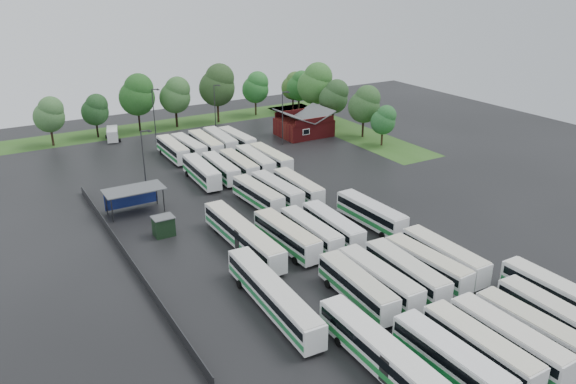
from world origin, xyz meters
TOP-DOWN VIEW (x-y plane):
  - ground at (0.00, 0.00)m, footprint 160.00×160.00m
  - brick_building at (24.00, 42.77)m, footprint 10.07×8.60m
  - wash_shed at (-17.20, 22.02)m, footprint 8.20×4.20m
  - utility_hut at (-16.20, 12.60)m, footprint 2.70×2.20m
  - grass_strip_north at (2.00, 64.80)m, footprint 80.00×10.00m
  - grass_strip_east at (34.00, 42.80)m, footprint 10.00×50.00m
  - west_fence at (-22.20, 8.00)m, footprint 0.10×50.00m
  - bus_r0c0 at (-4.57, -25.70)m, footprint 2.73×11.71m
  - bus_r0c1 at (-1.18, -25.75)m, footprint 2.55×11.52m
  - bus_r0c2 at (1.91, -26.25)m, footprint 2.64×11.68m
  - bus_r0c3 at (5.04, -26.34)m, footprint 2.84×11.30m
  - bus_r0c4 at (8.53, -25.82)m, footprint 2.53×11.15m
  - bus_r1c0 at (-4.22, -12.37)m, footprint 2.99×11.52m
  - bus_r1c1 at (-1.37, -12.40)m, footprint 2.47×11.54m
  - bus_r1c2 at (2.07, -12.73)m, footprint 2.89×11.64m
  - bus_r1c3 at (5.27, -12.54)m, footprint 2.93×11.32m
  - bus_r1c4 at (8.28, -12.13)m, footprint 2.49×11.51m
  - bus_r2c0 at (-4.51, 1.32)m, footprint 2.93×11.76m
  - bus_r2c1 at (-1.23, 1.03)m, footprint 2.42×11.11m
  - bus_r2c2 at (2.03, 0.93)m, footprint 2.74×11.31m
  - bus_r2c4 at (8.49, 1.32)m, footprint 2.88×11.79m
  - bus_r3c1 at (-1.27, 15.03)m, footprint 2.86×11.25m
  - bus_r3c2 at (1.93, 15.13)m, footprint 2.81×11.41m
  - bus_r3c3 at (5.30, 14.62)m, footprint 2.50×11.25m
  - bus_r4c0 at (-4.57, 28.13)m, footprint 2.96×11.76m
  - bus_r4c1 at (-1.17, 28.21)m, footprint 2.75×11.21m
  - bus_r4c2 at (2.10, 28.17)m, footprint 2.62×11.17m
  - bus_r4c3 at (5.28, 28.49)m, footprint 2.97×11.51m
  - bus_r4c4 at (8.24, 28.46)m, footprint 2.54×11.42m
  - bus_r5c0 at (-4.37, 41.87)m, footprint 2.51×11.35m
  - bus_r5c1 at (-1.30, 41.98)m, footprint 2.93×11.28m
  - bus_r5c2 at (1.92, 41.70)m, footprint 2.69×11.69m
  - bus_r5c3 at (5.11, 42.31)m, footprint 2.96×11.78m
  - bus_r5c4 at (8.28, 41.77)m, footprint 2.88×11.26m
  - artic_bus_west_a at (-9.04, -23.07)m, footprint 2.62×17.31m
  - artic_bus_west_b at (-9.06, 4.16)m, footprint 2.61×17.41m
  - artic_bus_west_c at (-12.46, -9.41)m, footprint 3.12×17.14m
  - minibus at (-10.72, 59.20)m, footprint 3.35×5.88m
  - tree_north_0 at (-21.44, 61.38)m, footprint 5.82×5.82m
  - tree_north_1 at (-12.62, 62.86)m, footprint 5.38×5.38m
  - tree_north_2 at (-3.89, 62.91)m, footprint 7.34×7.34m
  - tree_north_3 at (4.08, 62.26)m, footprint 6.57×6.57m
  - tree_north_4 at (13.45, 61.34)m, footprint 7.85×7.85m
  - tree_north_5 at (23.64, 62.91)m, footprint 6.15×6.15m
  - tree_north_6 at (33.44, 62.34)m, footprint 5.65×5.65m
  - tree_east_0 at (33.46, 29.05)m, footprint 4.77×4.77m
  - tree_east_1 at (33.93, 35.63)m, footprint 6.37×6.37m
  - tree_east_2 at (33.33, 45.39)m, footprint 6.18×6.18m
  - tree_east_3 at (32.85, 51.98)m, footprint 7.82×7.82m
  - tree_east_4 at (33.68, 59.99)m, footprint 5.98×5.98m
  - lamp_post_ne at (17.10, 39.30)m, footprint 1.60×0.31m
  - lamp_post_nw at (-14.25, 25.32)m, footprint 1.63×0.32m
  - lamp_post_back_w at (-3.33, 54.23)m, footprint 1.60×0.31m
  - lamp_post_back_e at (9.32, 53.63)m, footprint 1.54×0.30m
  - puddle_0 at (-4.36, -17.29)m, footprint 5.82×5.82m
  - puddle_1 at (6.95, -22.35)m, footprint 2.54×2.54m
  - puddle_2 at (-5.31, 4.17)m, footprint 4.71×4.71m
  - puddle_3 at (7.39, -4.29)m, footprint 3.42×3.42m
  - puddle_4 at (14.97, -18.30)m, footprint 2.51×2.51m

SIDE VIEW (x-z plane):
  - ground at x=0.00m, z-range 0.00..0.00m
  - puddle_0 at x=-4.36m, z-range 0.00..0.01m
  - puddle_1 at x=6.95m, z-range 0.00..0.01m
  - puddle_2 at x=-5.31m, z-range 0.00..0.01m
  - puddle_3 at x=7.39m, z-range 0.00..0.01m
  - puddle_4 at x=14.97m, z-range 0.00..0.01m
  - grass_strip_north at x=2.00m, z-range 0.00..0.01m
  - grass_strip_east at x=34.00m, z-range 0.00..0.01m
  - west_fence at x=-22.20m, z-range 0.00..1.20m
  - utility_hut at x=-16.20m, z-range 0.01..2.63m
  - minibus at x=-10.72m, z-range 0.13..2.55m
  - bus_r2c1 at x=-1.23m, z-range 0.15..3.24m
  - bus_r4c2 at x=2.10m, z-range 0.15..3.25m
  - bus_r0c4 at x=8.53m, z-range 0.15..3.25m
  - bus_r4c1 at x=-1.17m, z-range 0.15..3.25m
  - bus_r3c1 at x=-1.27m, z-range 0.16..3.26m
  - bus_r5c4 at x=8.28m, z-range 0.16..3.26m
  - bus_r5c1 at x=-1.30m, z-range 0.16..3.27m
  - bus_r0c3 at x=5.04m, z-range 0.16..3.28m
  - bus_r1c3 at x=5.27m, z-range 0.16..3.28m
  - bus_r3c3 at x=5.30m, z-range 0.16..3.28m
  - bus_r2c2 at x=2.03m, z-range 0.16..3.28m
  - bus_r3c2 at x=1.93m, z-range 0.16..3.31m
  - bus_r5c0 at x=-4.37m, z-range 0.16..3.31m
  - bus_r4c4 at x=8.24m, z-range 0.16..3.33m
  - bus_r4c3 at x=5.28m, z-range 0.16..3.34m
  - bus_r1c0 at x=-4.22m, z-range 0.16..3.34m
  - artic_bus_west_c at x=-12.46m, z-range 0.17..3.34m
  - bus_r0c1 at x=-1.18m, z-range 0.16..3.36m
  - bus_r1c4 at x=8.28m, z-range 0.16..3.36m
  - bus_r1c1 at x=-1.37m, z-range 0.16..3.37m
  - bus_r1c2 at x=2.07m, z-range 0.16..3.38m
  - artic_bus_west_a at x=-9.04m, z-range 0.18..3.38m
  - bus_r5c2 at x=1.92m, z-range 0.16..3.40m
  - bus_r0c2 at x=1.91m, z-range 0.16..3.40m
  - bus_r0c0 at x=-4.57m, z-range 0.16..3.41m
  - bus_r4c0 at x=-4.57m, z-range 0.16..3.41m
  - bus_r2c0 at x=-4.51m, z-range 0.16..3.41m
  - artic_bus_west_b at x=-9.06m, z-range 0.18..3.40m
  - bus_r5c3 at x=5.11m, z-range 0.16..3.42m
  - bus_r2c4 at x=8.49m, z-range 0.16..3.42m
  - brick_building at x=24.00m, z-range -0.83..4.56m
  - wash_shed at x=-17.20m, z-range 1.20..4.78m
  - tree_east_0 at x=33.46m, z-range 1.13..9.03m
  - tree_north_1 at x=-12.62m, z-range 1.28..10.19m
  - lamp_post_back_e at x=9.32m, z-range 0.81..10.83m
  - lamp_post_ne at x=17.10m, z-range 0.84..11.20m
  - lamp_post_back_w at x=-3.33m, z-range 0.84..11.21m
  - tree_north_6 at x=33.44m, z-range 1.34..10.70m
  - lamp_post_nw at x=-14.25m, z-range 0.85..11.45m
  - tree_north_0 at x=-21.44m, z-range 1.38..11.02m
  - tree_east_4 at x=33.68m, z-range 1.42..11.33m
  - tree_north_5 at x=23.64m, z-range 1.46..11.65m
  - tree_east_2 at x=33.33m, z-range 1.46..11.70m
  - tree_east_1 at x=33.93m, z-range 1.51..12.07m
  - tree_north_3 at x=4.08m, z-range 1.56..12.43m
  - tree_north_2 at x=-3.89m, z-range 1.75..13.90m
  - tree_east_3 at x=32.85m, z-range 1.86..14.81m
  - tree_north_4 at x=13.45m, z-range 1.86..14.86m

